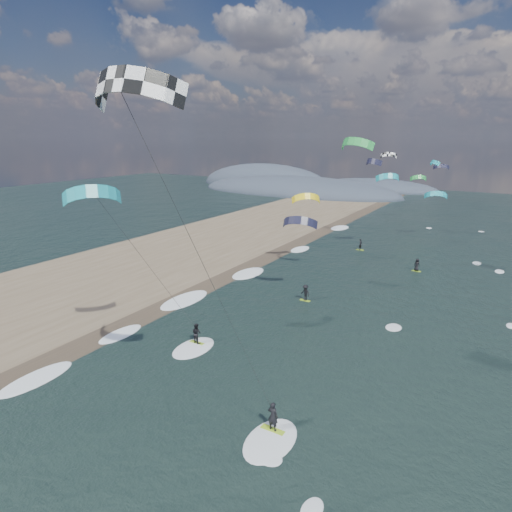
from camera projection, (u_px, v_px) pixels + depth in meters
The scene contains 9 objects.
ground at pixel (170, 412), 26.38m from camera, with size 260.00×260.00×0.00m, color black.
sand_strip at pixel (66, 293), 46.55m from camera, with size 26.00×240.00×0.00m, color brown.
wet_sand_strip at pixel (146, 316), 40.59m from camera, with size 3.00×240.00×0.00m, color #382D23.
coastal_hills at pixel (293, 189), 137.61m from camera, with size 80.00×41.00×15.00m.
kitesurfer_near_a at pixel (154, 167), 18.13m from camera, with size 7.84×8.39×19.48m.
kitesurfer_near_b at pixel (128, 244), 30.40m from camera, with size 6.89×9.29×13.92m.
far_kitesurfers at pixel (353, 273), 50.55m from camera, with size 10.48×23.81×1.73m.
bg_kite_field at pixel (392, 174), 66.57m from camera, with size 14.81×72.12×9.77m.
shoreline_surf at pixel (188, 302), 43.91m from camera, with size 2.40×79.40×0.11m.
Camera 1 is at (16.33, -16.77, 16.43)m, focal length 30.00 mm.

